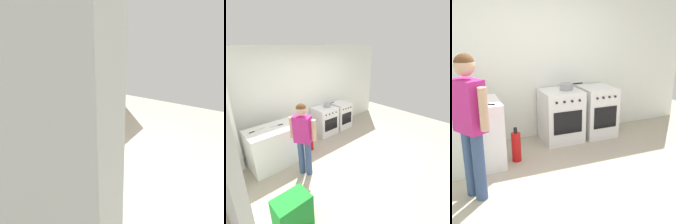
# 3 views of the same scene
# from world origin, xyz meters

# --- Properties ---
(ground_plane) EXTENTS (8.00, 8.00, 0.00)m
(ground_plane) POSITION_xyz_m (0.00, 0.00, 0.00)
(ground_plane) COLOR #ADA38E
(back_wall) EXTENTS (6.00, 0.10, 2.60)m
(back_wall) POSITION_xyz_m (0.00, 1.95, 1.30)
(back_wall) COLOR silver
(back_wall) RESTS_ON ground
(oven_left) EXTENTS (0.63, 0.62, 0.85)m
(oven_left) POSITION_xyz_m (0.35, 1.58, 0.43)
(oven_left) COLOR white
(oven_left) RESTS_ON ground
(oven_right) EXTENTS (0.55, 0.62, 0.85)m
(oven_right) POSITION_xyz_m (1.02, 1.58, 0.43)
(oven_right) COLOR white
(oven_right) RESTS_ON ground
(pot) EXTENTS (0.39, 0.21, 0.11)m
(pot) POSITION_xyz_m (0.44, 1.56, 0.91)
(pot) COLOR gray
(pot) RESTS_ON oven_left
(knife_carving) EXTENTS (0.31, 0.18, 0.01)m
(knife_carving) POSITION_xyz_m (-0.93, 1.01, 0.90)
(knife_carving) COLOR silver
(knife_carving) RESTS_ON counter_unit
(person) EXTENTS (0.35, 0.50, 1.60)m
(person) POSITION_xyz_m (-1.13, 0.42, 0.95)
(person) COLOR #384C7A
(person) RESTS_ON ground
(fire_extinguisher) EXTENTS (0.13, 0.13, 0.50)m
(fire_extinguisher) POSITION_xyz_m (-0.52, 1.10, 0.22)
(fire_extinguisher) COLOR red
(fire_extinguisher) RESTS_ON ground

